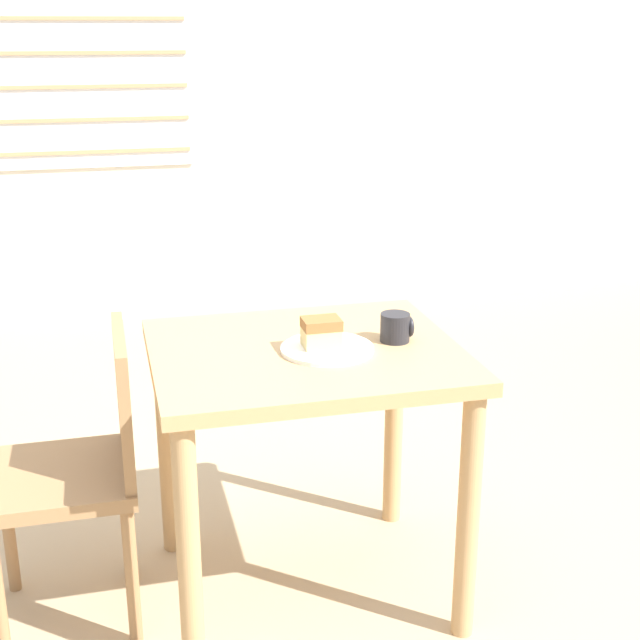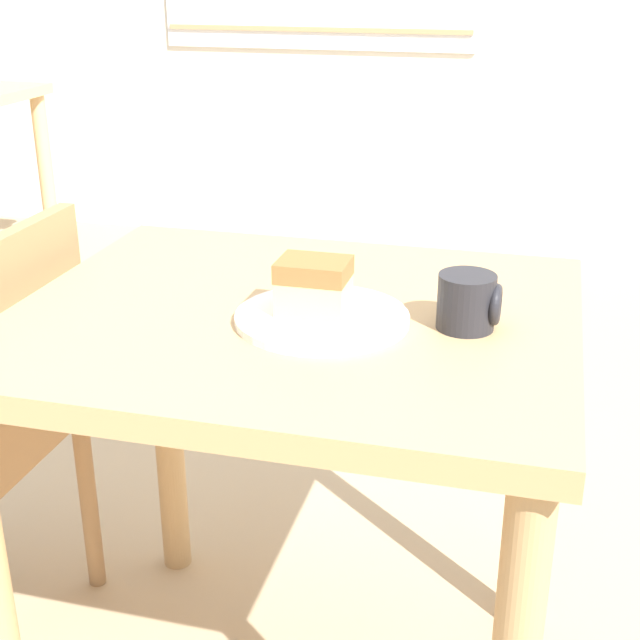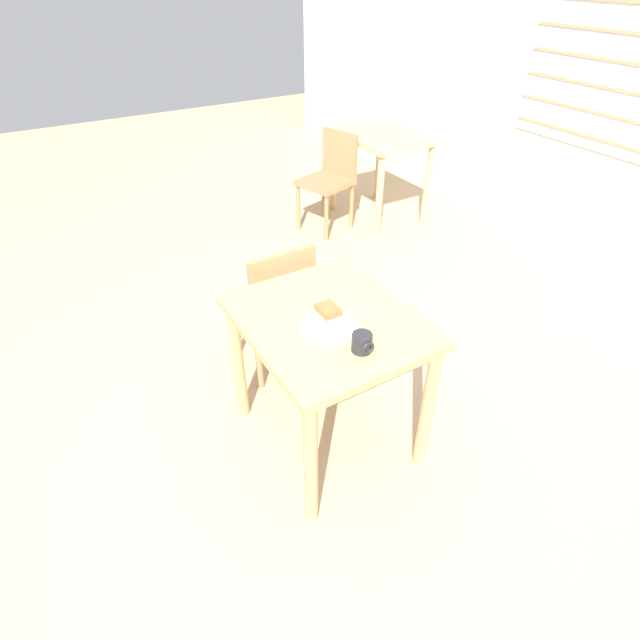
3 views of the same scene
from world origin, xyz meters
TOP-DOWN VIEW (x-y plane):
  - dining_table_near at (0.03, 0.27)m, footprint 0.84×0.72m
  - plate at (0.08, 0.24)m, footprint 0.26×0.26m
  - cake_slice at (0.07, 0.24)m, footprint 0.10×0.08m
  - coffee_mug at (0.29, 0.27)m, footprint 0.09×0.08m

SIDE VIEW (x-z plane):
  - dining_table_near at x=0.03m, z-range 0.25..1.01m
  - plate at x=0.08m, z-range 0.76..0.78m
  - coffee_mug at x=0.29m, z-range 0.76..0.84m
  - cake_slice at x=0.07m, z-range 0.78..0.86m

